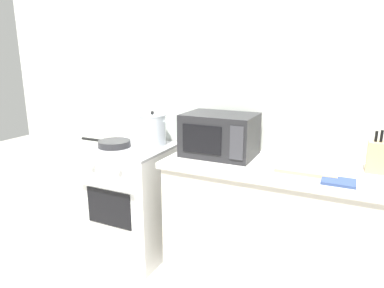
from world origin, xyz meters
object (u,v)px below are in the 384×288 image
object	(u,v)px
stock_pot	(153,129)
microwave	(220,135)
oven_mitt	(338,182)
stove	(133,201)
frying_pan	(114,144)
knife_block	(379,157)
cutting_board	(307,169)

from	to	relation	value
stock_pot	microwave	distance (m)	0.60
oven_mitt	stove	bearing A→B (deg)	174.04
microwave	stock_pot	bearing A→B (deg)	174.49
stove	frying_pan	world-z (taller)	frying_pan
knife_block	microwave	bearing A→B (deg)	-176.47
stove	cutting_board	size ratio (longest dim) A/B	2.56
frying_pan	oven_mitt	size ratio (longest dim) A/B	2.52
microwave	knife_block	size ratio (longest dim) A/B	1.90
microwave	knife_block	bearing A→B (deg)	3.53
cutting_board	knife_block	distance (m)	0.42
oven_mitt	knife_block	bearing A→B (deg)	56.12
frying_pan	knife_block	xyz separation A→B (m)	(1.84, 0.20, 0.07)
frying_pan	knife_block	world-z (taller)	knife_block
knife_block	oven_mitt	world-z (taller)	knife_block
stove	frying_pan	bearing A→B (deg)	-153.34
stock_pot	oven_mitt	bearing A→B (deg)	-11.93
stock_pot	microwave	bearing A→B (deg)	-5.51
oven_mitt	cutting_board	bearing A→B (deg)	139.44
stove	stock_pot	distance (m)	0.61
frying_pan	cutting_board	world-z (taller)	frying_pan
stock_pot	frying_pan	world-z (taller)	stock_pot
frying_pan	oven_mitt	xyz separation A→B (m)	(1.64, -0.10, -0.02)
cutting_board	knife_block	size ratio (longest dim) A/B	1.36
cutting_board	stove	bearing A→B (deg)	-179.95
knife_block	oven_mitt	xyz separation A→B (m)	(-0.20, -0.30, -0.09)
cutting_board	knife_block	bearing A→B (deg)	19.82
stock_pot	frying_pan	size ratio (longest dim) A/B	0.66
stock_pot	oven_mitt	world-z (taller)	stock_pot
frying_pan	microwave	xyz separation A→B (m)	(0.84, 0.14, 0.12)
stock_pot	stove	bearing A→B (deg)	-132.43
knife_block	stock_pot	bearing A→B (deg)	-179.83
frying_pan	cutting_board	distance (m)	1.45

